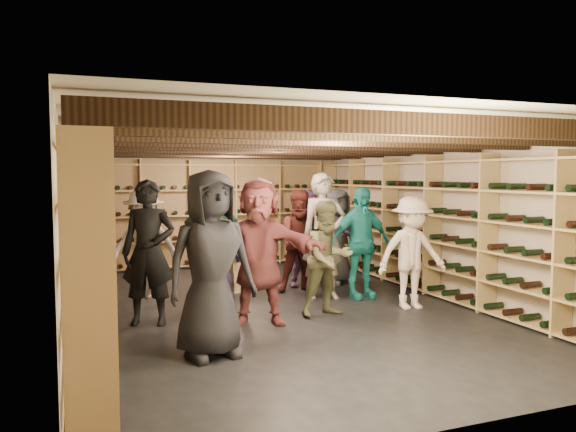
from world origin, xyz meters
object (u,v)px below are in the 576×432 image
at_px(crate_stack_left, 242,264).
at_px(person_11, 306,237).
at_px(person_9, 144,244).
at_px(person_7, 324,236).
at_px(person_10, 212,245).
at_px(crate_stack_right, 223,272).
at_px(crate_loose, 332,275).
at_px(person_2, 328,258).
at_px(person_12, 337,236).
at_px(person_0, 211,264).
at_px(person_5, 259,251).
at_px(person_6, 215,243).
at_px(person_8, 302,241).
at_px(person_3, 412,253).
at_px(person_1, 148,252).
at_px(person_4, 360,243).

bearing_deg(crate_stack_left, person_11, 0.00).
bearing_deg(person_9, person_7, 1.00).
distance_m(person_7, person_10, 1.80).
relative_size(person_7, person_9, 1.14).
relative_size(crate_stack_right, person_7, 0.29).
distance_m(crate_loose, person_2, 2.64).
bearing_deg(person_12, person_10, -174.30).
distance_m(person_7, person_11, 1.03).
distance_m(crate_stack_left, person_0, 3.32).
distance_m(person_2, person_10, 1.55).
relative_size(person_0, person_9, 1.16).
distance_m(crate_loose, person_5, 3.26).
distance_m(person_6, person_8, 1.39).
xyz_separation_m(crate_stack_right, person_2, (0.72, -2.74, 0.59)).
xyz_separation_m(crate_stack_left, person_3, (1.85, -2.02, 0.36)).
distance_m(person_10, person_11, 2.32).
height_order(person_1, person_2, person_1).
height_order(person_0, person_10, person_0).
xyz_separation_m(person_4, person_12, (0.18, 1.17, -0.03)).
height_order(person_2, person_12, person_12).
relative_size(crate_stack_right, crate_loose, 1.09).
height_order(person_7, person_8, person_7).
bearing_deg(person_8, person_4, -34.38).
bearing_deg(person_12, person_5, -158.02).
bearing_deg(person_9, crate_stack_left, 22.95).
bearing_deg(person_12, crate_loose, 55.65).
distance_m(person_9, person_12, 3.22).
xyz_separation_m(person_0, person_4, (2.74, 1.87, -0.12)).
xyz_separation_m(person_6, person_12, (2.23, 0.37, -0.02)).
bearing_deg(person_7, crate_loose, 65.17).
relative_size(person_1, person_6, 1.09).
height_order(person_2, person_10, person_10).
distance_m(person_6, person_11, 1.69).
relative_size(person_0, person_6, 1.15).
bearing_deg(person_3, crate_loose, 98.07).
relative_size(crate_loose, person_5, 0.27).
relative_size(person_1, person_12, 1.12).
bearing_deg(person_1, crate_loose, 49.61).
bearing_deg(person_9, person_6, 2.64).
distance_m(crate_loose, person_1, 3.98).
height_order(person_2, person_6, person_6).
bearing_deg(person_9, crate_stack_right, 51.81).
xyz_separation_m(person_0, person_11, (2.35, 3.04, -0.14)).
bearing_deg(crate_loose, person_2, -116.91).
relative_size(person_3, person_11, 0.96).
bearing_deg(person_4, person_6, 158.09).
bearing_deg(person_1, person_4, 27.80).
bearing_deg(crate_loose, person_4, -99.61).
relative_size(crate_loose, person_4, 0.30).
bearing_deg(person_11, person_12, 0.38).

